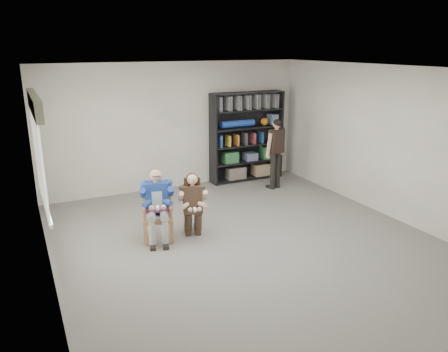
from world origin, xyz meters
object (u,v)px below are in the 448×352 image
seated_man (157,205)px  armchair (158,213)px  bookshelf (247,137)px  standing_man (276,154)px  kneeling_woman (193,205)px

seated_man → armchair: bearing=0.0°
bookshelf → armchair: bearing=-141.2°
standing_man → kneeling_woman: bearing=-165.5°
seated_man → kneeling_woman: 0.59m
standing_man → bookshelf: bearing=88.7°
armchair → seated_man: bearing=0.0°
kneeling_woman → bookshelf: bearing=62.4°
bookshelf → kneeling_woman: bearing=-133.7°
bookshelf → seated_man: bearing=-141.2°
armchair → seated_man: seated_man is taller
seated_man → bookshelf: (2.98, 2.39, 0.44)m
bookshelf → standing_man: bookshelf is taller
seated_man → standing_man: 3.56m
armchair → standing_man: standing_man is taller
seated_man → bookshelf: bearing=54.9°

